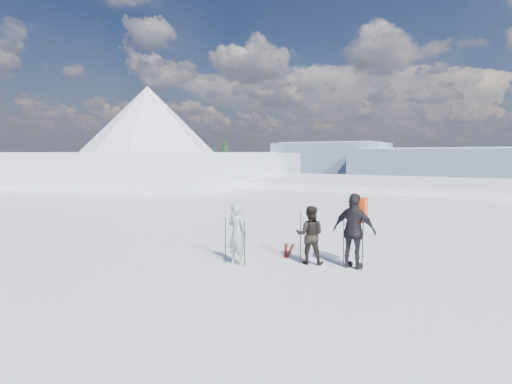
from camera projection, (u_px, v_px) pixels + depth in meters
lake_basin at (426, 260)px, 35.18m from camera, size 820.00×820.00×71.62m
near_ridge at (186, 207)px, 47.42m from camera, size 31.37×35.68×25.62m
skier_grey at (237, 233)px, 10.35m from camera, size 0.65×0.49×1.63m
skier_dark at (310, 235)px, 10.42m from camera, size 0.88×0.78×1.53m
skier_pack at (354, 231)px, 9.97m from camera, size 1.16×0.60×1.90m
backpack at (359, 180)px, 10.05m from camera, size 0.43×0.28×0.63m
ski_poles at (300, 242)px, 10.19m from camera, size 3.33×1.25×1.37m
skis_loose at (288, 250)px, 11.84m from camera, size 0.84×1.64×0.03m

